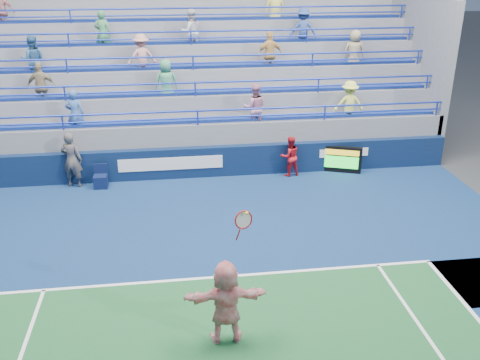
{
  "coord_description": "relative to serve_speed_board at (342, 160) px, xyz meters",
  "views": [
    {
      "loc": [
        -0.93,
        -11.06,
        7.34
      ],
      "look_at": [
        0.9,
        2.5,
        1.5
      ],
      "focal_mm": 40.0,
      "sensor_mm": 36.0,
      "label": 1
    }
  ],
  "objects": [
    {
      "name": "serve_speed_board",
      "position": [
        0.0,
        0.0,
        0.0
      ],
      "size": [
        1.38,
        0.63,
        0.98
      ],
      "color": "black",
      "rests_on": "ground"
    },
    {
      "name": "ball_girl",
      "position": [
        -1.92,
        -0.04,
        0.24
      ],
      "size": [
        0.8,
        0.67,
        1.45
      ],
      "primitive_type": "imported",
      "rotation": [
        0.0,
        0.0,
        3.33
      ],
      "color": "red",
      "rests_on": "ground"
    },
    {
      "name": "judge_chair",
      "position": [
        -8.46,
        -0.23,
        -0.24
      ],
      "size": [
        0.45,
        0.45,
        0.79
      ],
      "color": "#0C173B",
      "rests_on": "ground"
    },
    {
      "name": "line_judge",
      "position": [
        -9.37,
        -0.0,
        0.47
      ],
      "size": [
        0.79,
        0.62,
        1.93
      ],
      "primitive_type": "imported",
      "rotation": [
        0.0,
        0.0,
        2.9
      ],
      "color": "#131735",
      "rests_on": "ground"
    },
    {
      "name": "sponsor_wall",
      "position": [
        -5.09,
        0.29,
        0.06
      ],
      "size": [
        18.0,
        0.32,
        1.1
      ],
      "color": "#0A1B3C",
      "rests_on": "ground"
    },
    {
      "name": "tennis_player",
      "position": [
        -5.12,
        -8.48,
        0.43
      ],
      "size": [
        1.7,
        0.56,
        2.93
      ],
      "color": "white",
      "rests_on": "ground"
    },
    {
      "name": "ground",
      "position": [
        -5.09,
        -6.21,
        -0.49
      ],
      "size": [
        120.0,
        120.0,
        0.0
      ],
      "primitive_type": "plane",
      "color": "#333538"
    },
    {
      "name": "bleacher_stand",
      "position": [
        -5.09,
        4.06,
        1.06
      ],
      "size": [
        18.0,
        5.6,
        6.13
      ],
      "color": "slate",
      "rests_on": "ground"
    }
  ]
}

